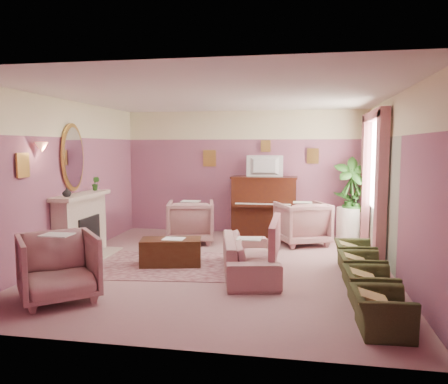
% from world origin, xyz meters
% --- Properties ---
extents(floor, '(5.50, 6.00, 0.01)m').
position_xyz_m(floor, '(0.00, 0.00, 0.00)').
color(floor, '#9D6F71').
rests_on(floor, ground).
extents(ceiling, '(5.50, 6.00, 0.01)m').
position_xyz_m(ceiling, '(0.00, 0.00, 2.80)').
color(ceiling, silver).
rests_on(ceiling, wall_back).
extents(wall_back, '(5.50, 0.02, 2.80)m').
position_xyz_m(wall_back, '(0.00, 3.00, 1.40)').
color(wall_back, '#764A6C').
rests_on(wall_back, floor).
extents(wall_front, '(5.50, 0.02, 2.80)m').
position_xyz_m(wall_front, '(0.00, -3.00, 1.40)').
color(wall_front, '#764A6C').
rests_on(wall_front, floor).
extents(wall_left, '(0.02, 6.00, 2.80)m').
position_xyz_m(wall_left, '(-2.75, 0.00, 1.40)').
color(wall_left, '#764A6C').
rests_on(wall_left, floor).
extents(wall_right, '(0.02, 6.00, 2.80)m').
position_xyz_m(wall_right, '(2.75, 0.00, 1.40)').
color(wall_right, '#764A6C').
rests_on(wall_right, floor).
extents(picture_rail_band, '(5.50, 0.01, 0.65)m').
position_xyz_m(picture_rail_band, '(0.00, 2.99, 2.47)').
color(picture_rail_band, '#F2EAB5').
rests_on(picture_rail_band, wall_back).
extents(stripe_panel, '(0.01, 3.00, 2.15)m').
position_xyz_m(stripe_panel, '(2.73, 1.30, 1.07)').
color(stripe_panel, '#A7B196').
rests_on(stripe_panel, wall_right).
extents(fireplace_surround, '(0.30, 1.40, 1.10)m').
position_xyz_m(fireplace_surround, '(-2.59, 0.20, 0.55)').
color(fireplace_surround, beige).
rests_on(fireplace_surround, floor).
extents(fireplace_inset, '(0.18, 0.72, 0.68)m').
position_xyz_m(fireplace_inset, '(-2.49, 0.20, 0.40)').
color(fireplace_inset, black).
rests_on(fireplace_inset, floor).
extents(fire_ember, '(0.06, 0.54, 0.10)m').
position_xyz_m(fire_ember, '(-2.45, 0.20, 0.22)').
color(fire_ember, orange).
rests_on(fire_ember, floor).
extents(mantel_shelf, '(0.40, 1.55, 0.07)m').
position_xyz_m(mantel_shelf, '(-2.56, 0.20, 1.12)').
color(mantel_shelf, beige).
rests_on(mantel_shelf, fireplace_surround).
extents(hearth, '(0.55, 1.50, 0.02)m').
position_xyz_m(hearth, '(-2.39, 0.20, 0.01)').
color(hearth, beige).
rests_on(hearth, floor).
extents(mirror_frame, '(0.04, 0.72, 1.20)m').
position_xyz_m(mirror_frame, '(-2.70, 0.20, 1.80)').
color(mirror_frame, gold).
rests_on(mirror_frame, wall_left).
extents(mirror_glass, '(0.01, 0.60, 1.06)m').
position_xyz_m(mirror_glass, '(-2.67, 0.20, 1.80)').
color(mirror_glass, silver).
rests_on(mirror_glass, wall_left).
extents(sconce_shade, '(0.20, 0.20, 0.16)m').
position_xyz_m(sconce_shade, '(-2.62, -0.85, 1.98)').
color(sconce_shade, '#E3835D').
rests_on(sconce_shade, wall_left).
extents(piano, '(1.40, 0.60, 1.30)m').
position_xyz_m(piano, '(0.50, 2.68, 0.65)').
color(piano, '#3C190E').
rests_on(piano, floor).
extents(piano_keyshelf, '(1.30, 0.12, 0.06)m').
position_xyz_m(piano_keyshelf, '(0.50, 2.33, 0.72)').
color(piano_keyshelf, '#3C190E').
rests_on(piano_keyshelf, piano).
extents(piano_keys, '(1.20, 0.08, 0.02)m').
position_xyz_m(piano_keys, '(0.50, 2.33, 0.76)').
color(piano_keys, white).
rests_on(piano_keys, piano).
extents(piano_top, '(1.45, 0.65, 0.04)m').
position_xyz_m(piano_top, '(0.50, 2.68, 1.31)').
color(piano_top, '#3C190E').
rests_on(piano_top, piano).
extents(television, '(0.80, 0.12, 0.48)m').
position_xyz_m(television, '(0.50, 2.63, 1.60)').
color(television, black).
rests_on(television, piano).
extents(print_back_left, '(0.30, 0.03, 0.38)m').
position_xyz_m(print_back_left, '(-0.80, 2.96, 1.72)').
color(print_back_left, gold).
rests_on(print_back_left, wall_back).
extents(print_back_right, '(0.26, 0.03, 0.34)m').
position_xyz_m(print_back_right, '(1.55, 2.96, 1.78)').
color(print_back_right, gold).
rests_on(print_back_right, wall_back).
extents(print_back_mid, '(0.22, 0.03, 0.26)m').
position_xyz_m(print_back_mid, '(0.50, 2.96, 2.00)').
color(print_back_mid, gold).
rests_on(print_back_mid, wall_back).
extents(print_left_wall, '(0.03, 0.28, 0.36)m').
position_xyz_m(print_left_wall, '(-2.71, -1.20, 1.72)').
color(print_left_wall, gold).
rests_on(print_left_wall, wall_left).
extents(window_blind, '(0.03, 1.40, 1.80)m').
position_xyz_m(window_blind, '(2.70, 1.55, 1.70)').
color(window_blind, beige).
rests_on(window_blind, wall_right).
extents(curtain_left, '(0.16, 0.34, 2.60)m').
position_xyz_m(curtain_left, '(2.62, 0.63, 1.30)').
color(curtain_left, '#B06269').
rests_on(curtain_left, floor).
extents(curtain_right, '(0.16, 0.34, 2.60)m').
position_xyz_m(curtain_right, '(2.62, 2.47, 1.30)').
color(curtain_right, '#B06269').
rests_on(curtain_right, floor).
extents(pelmet, '(0.16, 2.20, 0.16)m').
position_xyz_m(pelmet, '(2.62, 1.55, 2.56)').
color(pelmet, '#B06269').
rests_on(pelmet, wall_right).
extents(mantel_plant, '(0.16, 0.16, 0.28)m').
position_xyz_m(mantel_plant, '(-2.55, 0.75, 1.29)').
color(mantel_plant, '#285F1D').
rests_on(mantel_plant, mantel_shelf).
extents(mantel_vase, '(0.16, 0.16, 0.16)m').
position_xyz_m(mantel_vase, '(-2.55, -0.30, 1.23)').
color(mantel_vase, '#F2EAB5').
rests_on(mantel_vase, mantel_shelf).
extents(area_rug, '(2.69, 2.07, 0.01)m').
position_xyz_m(area_rug, '(-0.75, -0.05, 0.01)').
color(area_rug, '#966065').
rests_on(area_rug, floor).
extents(coffee_table, '(1.08, 0.70, 0.45)m').
position_xyz_m(coffee_table, '(-0.83, -0.05, 0.23)').
color(coffee_table, '#3B200E').
rests_on(coffee_table, floor).
extents(table_paper, '(0.35, 0.28, 0.01)m').
position_xyz_m(table_paper, '(-0.78, -0.05, 0.46)').
color(table_paper, white).
rests_on(table_paper, coffee_table).
extents(sofa, '(0.65, 1.96, 0.79)m').
position_xyz_m(sofa, '(0.52, -0.31, 0.40)').
color(sofa, '#AC7D79').
rests_on(sofa, floor).
extents(sofa_throw, '(0.10, 1.48, 0.54)m').
position_xyz_m(sofa_throw, '(0.92, -0.31, 0.60)').
color(sofa_throw, '#B06269').
rests_on(sofa_throw, sofa).
extents(floral_armchair_left, '(0.93, 0.93, 0.97)m').
position_xyz_m(floral_armchair_left, '(-0.95, 1.75, 0.48)').
color(floral_armchair_left, '#AC7D79').
rests_on(floral_armchair_left, floor).
extents(floral_armchair_right, '(0.93, 0.93, 0.97)m').
position_xyz_m(floral_armchair_right, '(1.34, 1.96, 0.48)').
color(floral_armchair_right, '#AC7D79').
rests_on(floral_armchair_right, floor).
extents(floral_armchair_front, '(0.93, 0.93, 0.97)m').
position_xyz_m(floral_armchair_front, '(-1.78, -1.90, 0.48)').
color(floral_armchair_front, '#AC7D79').
rests_on(floral_armchair_front, floor).
extents(olive_chair_a, '(0.49, 0.70, 0.60)m').
position_xyz_m(olive_chair_a, '(2.18, -2.22, 0.30)').
color(olive_chair_a, '#363E1D').
rests_on(olive_chair_a, floor).
extents(olive_chair_b, '(0.49, 0.70, 0.60)m').
position_xyz_m(olive_chair_b, '(2.18, -1.40, 0.30)').
color(olive_chair_b, '#363E1D').
rests_on(olive_chair_b, floor).
extents(olive_chair_c, '(0.49, 0.70, 0.60)m').
position_xyz_m(olive_chair_c, '(2.18, -0.58, 0.30)').
color(olive_chair_c, '#363E1D').
rests_on(olive_chair_c, floor).
extents(olive_chair_d, '(0.49, 0.70, 0.60)m').
position_xyz_m(olive_chair_d, '(2.18, 0.24, 0.30)').
color(olive_chair_d, '#363E1D').
rests_on(olive_chair_d, floor).
extents(side_table, '(0.52, 0.52, 0.70)m').
position_xyz_m(side_table, '(2.31, 2.52, 0.35)').
color(side_table, white).
rests_on(side_table, floor).
extents(side_plant_big, '(0.30, 0.30, 0.34)m').
position_xyz_m(side_plant_big, '(2.31, 2.52, 0.87)').
color(side_plant_big, '#285F1D').
rests_on(side_plant_big, side_table).
extents(side_plant_small, '(0.16, 0.16, 0.28)m').
position_xyz_m(side_plant_small, '(2.43, 2.42, 0.84)').
color(side_plant_small, '#285F1D').
rests_on(side_plant_small, side_table).
extents(palm_pot, '(0.34, 0.34, 0.34)m').
position_xyz_m(palm_pot, '(2.36, 2.52, 0.17)').
color(palm_pot, brown).
rests_on(palm_pot, floor).
extents(palm_plant, '(0.76, 0.76, 1.44)m').
position_xyz_m(palm_plant, '(2.36, 2.52, 1.06)').
color(palm_plant, '#285F1D').
rests_on(palm_plant, palm_pot).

